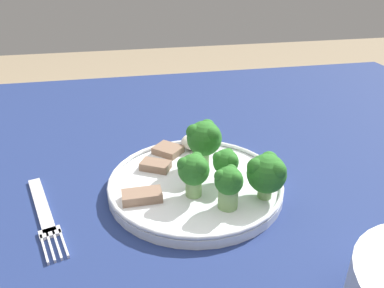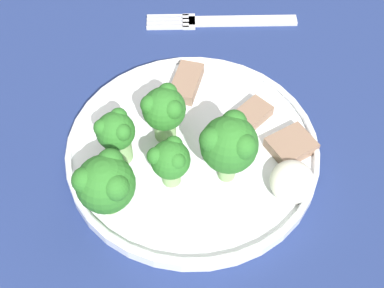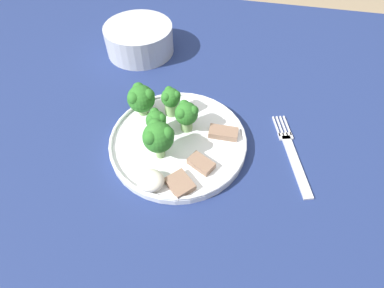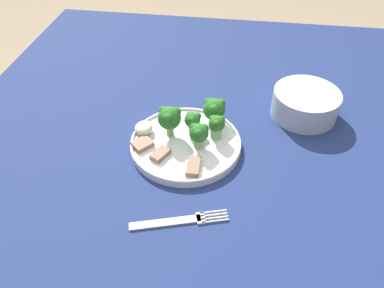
# 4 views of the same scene
# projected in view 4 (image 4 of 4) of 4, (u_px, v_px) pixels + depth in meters

# --- Properties ---
(table) EXTENTS (1.39, 1.09, 0.73)m
(table) POSITION_uv_depth(u_px,v_px,m) (187.00, 189.00, 0.81)
(table) COLOR navy
(table) RESTS_ON ground_plane
(dinner_plate) EXTENTS (0.23, 0.23, 0.02)m
(dinner_plate) POSITION_uv_depth(u_px,v_px,m) (186.00, 143.00, 0.79)
(dinner_plate) COLOR white
(dinner_plate) RESTS_ON table
(fork) EXTENTS (0.07, 0.17, 0.00)m
(fork) POSITION_uv_depth(u_px,v_px,m) (178.00, 221.00, 0.65)
(fork) COLOR silver
(fork) RESTS_ON table
(cream_bowl) EXTENTS (0.15, 0.15, 0.06)m
(cream_bowl) POSITION_uv_depth(u_px,v_px,m) (305.00, 104.00, 0.85)
(cream_bowl) COLOR #B7BCC6
(cream_bowl) RESTS_ON table
(broccoli_floret_near_rim_left) EXTENTS (0.05, 0.05, 0.07)m
(broccoli_floret_near_rim_left) POSITION_uv_depth(u_px,v_px,m) (169.00, 118.00, 0.77)
(broccoli_floret_near_rim_left) COLOR #7FA866
(broccoli_floret_near_rim_left) RESTS_ON dinner_plate
(broccoli_floret_center_left) EXTENTS (0.05, 0.05, 0.06)m
(broccoli_floret_center_left) POSITION_uv_depth(u_px,v_px,m) (214.00, 109.00, 0.81)
(broccoli_floret_center_left) COLOR #7FA866
(broccoli_floret_center_left) RESTS_ON dinner_plate
(broccoli_floret_back_left) EXTENTS (0.04, 0.04, 0.06)m
(broccoli_floret_back_left) POSITION_uv_depth(u_px,v_px,m) (199.00, 133.00, 0.75)
(broccoli_floret_back_left) COLOR #7FA866
(broccoli_floret_back_left) RESTS_ON dinner_plate
(broccoli_floret_front_left) EXTENTS (0.03, 0.03, 0.05)m
(broccoli_floret_front_left) POSITION_uv_depth(u_px,v_px,m) (217.00, 125.00, 0.77)
(broccoli_floret_front_left) COLOR #7FA866
(broccoli_floret_front_left) RESTS_ON dinner_plate
(broccoli_floret_center_back) EXTENTS (0.03, 0.03, 0.05)m
(broccoli_floret_center_back) POSITION_uv_depth(u_px,v_px,m) (193.00, 120.00, 0.79)
(broccoli_floret_center_back) COLOR #7FA866
(broccoli_floret_center_back) RESTS_ON dinner_plate
(meat_slice_front_slice) EXTENTS (0.05, 0.05, 0.01)m
(meat_slice_front_slice) POSITION_uv_depth(u_px,v_px,m) (142.00, 144.00, 0.77)
(meat_slice_front_slice) COLOR #846651
(meat_slice_front_slice) RESTS_ON dinner_plate
(meat_slice_middle_slice) EXTENTS (0.05, 0.03, 0.01)m
(meat_slice_middle_slice) POSITION_uv_depth(u_px,v_px,m) (193.00, 167.00, 0.72)
(meat_slice_middle_slice) COLOR #846651
(meat_slice_middle_slice) RESTS_ON dinner_plate
(meat_slice_rear_slice) EXTENTS (0.05, 0.04, 0.01)m
(meat_slice_rear_slice) POSITION_uv_depth(u_px,v_px,m) (160.00, 154.00, 0.75)
(meat_slice_rear_slice) COLOR #846651
(meat_slice_rear_slice) RESTS_ON dinner_plate
(sauce_dollop) EXTENTS (0.04, 0.04, 0.02)m
(sauce_dollop) POSITION_uv_depth(u_px,v_px,m) (144.00, 128.00, 0.80)
(sauce_dollop) COLOR silver
(sauce_dollop) RESTS_ON dinner_plate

